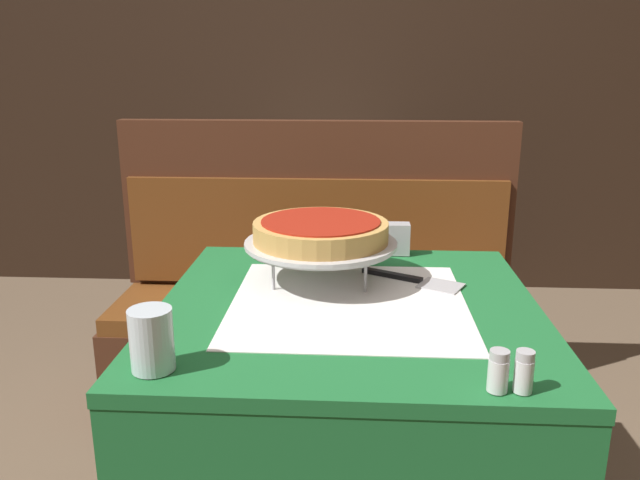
# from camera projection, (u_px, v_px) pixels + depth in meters

# --- Properties ---
(dining_table_front) EXTENTS (0.87, 0.87, 0.74)m
(dining_table_front) POSITION_uv_depth(u_px,v_px,m) (348.00, 347.00, 1.47)
(dining_table_front) COLOR #1E6B33
(dining_table_front) RESTS_ON ground_plane
(dining_table_rear) EXTENTS (0.68, 0.68, 0.75)m
(dining_table_rear) POSITION_uv_depth(u_px,v_px,m) (323.00, 201.00, 3.06)
(dining_table_rear) COLOR beige
(dining_table_rear) RESTS_ON ground_plane
(booth_bench) EXTENTS (1.47, 0.44, 1.07)m
(booth_bench) POSITION_uv_depth(u_px,v_px,m) (314.00, 328.00, 2.33)
(booth_bench) COLOR #4C2819
(booth_bench) RESTS_ON ground_plane
(back_wall_panel) EXTENTS (6.00, 0.04, 2.40)m
(back_wall_panel) POSITION_uv_depth(u_px,v_px,m) (355.00, 77.00, 3.43)
(back_wall_panel) COLOR black
(back_wall_panel) RESTS_ON ground_plane
(pizza_pan_stand) EXTENTS (0.38, 0.38, 0.11)m
(pizza_pan_stand) POSITION_uv_depth(u_px,v_px,m) (321.00, 245.00, 1.55)
(pizza_pan_stand) COLOR #ADADB2
(pizza_pan_stand) RESTS_ON dining_table_front
(deep_dish_pizza) EXTENTS (0.33, 0.33, 0.05)m
(deep_dish_pizza) POSITION_uv_depth(u_px,v_px,m) (321.00, 231.00, 1.54)
(deep_dish_pizza) COLOR tan
(deep_dish_pizza) RESTS_ON pizza_pan_stand
(pizza_server) EXTENTS (0.26, 0.17, 0.01)m
(pizza_server) POSITION_uv_depth(u_px,v_px,m) (414.00, 280.00, 1.57)
(pizza_server) COLOR #BCBCC1
(pizza_server) RESTS_ON dining_table_front
(water_glass_near) EXTENTS (0.08, 0.08, 0.11)m
(water_glass_near) POSITION_uv_depth(u_px,v_px,m) (152.00, 340.00, 1.11)
(water_glass_near) COLOR silver
(water_glass_near) RESTS_ON dining_table_front
(salt_shaker) EXTENTS (0.04, 0.04, 0.07)m
(salt_shaker) POSITION_uv_depth(u_px,v_px,m) (498.00, 371.00, 1.04)
(salt_shaker) COLOR silver
(salt_shaker) RESTS_ON dining_table_front
(pepper_shaker) EXTENTS (0.03, 0.03, 0.07)m
(pepper_shaker) POSITION_uv_depth(u_px,v_px,m) (524.00, 372.00, 1.04)
(pepper_shaker) COLOR silver
(pepper_shaker) RESTS_ON dining_table_front
(napkin_holder) EXTENTS (0.10, 0.05, 0.09)m
(napkin_holder) POSITION_uv_depth(u_px,v_px,m) (392.00, 239.00, 1.79)
(napkin_holder) COLOR #B2B2B7
(napkin_holder) RESTS_ON dining_table_front
(condiment_caddy) EXTENTS (0.13, 0.13, 0.19)m
(condiment_caddy) POSITION_uv_depth(u_px,v_px,m) (334.00, 169.00, 2.95)
(condiment_caddy) COLOR black
(condiment_caddy) RESTS_ON dining_table_rear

